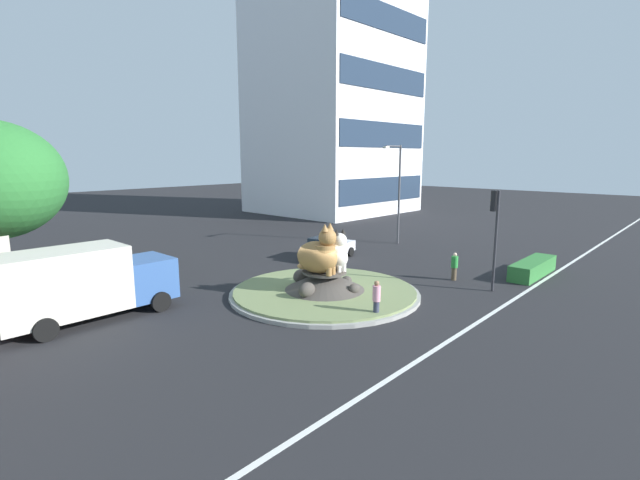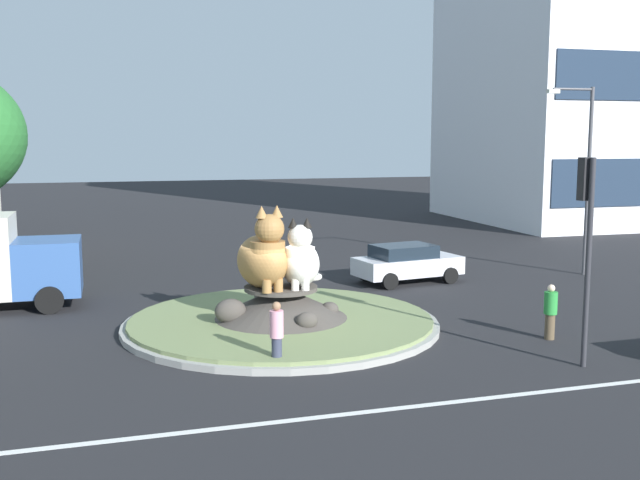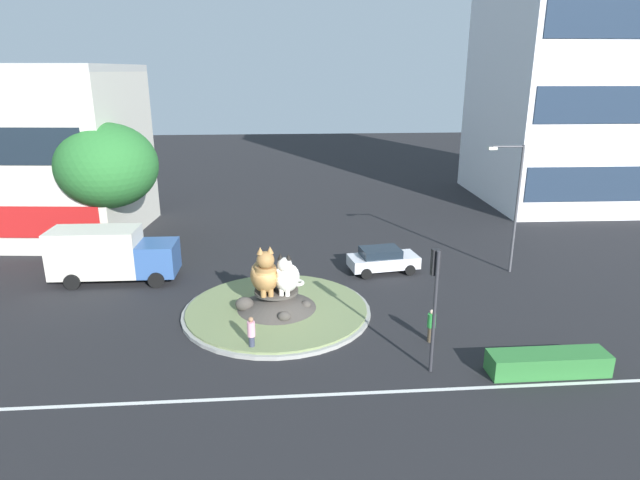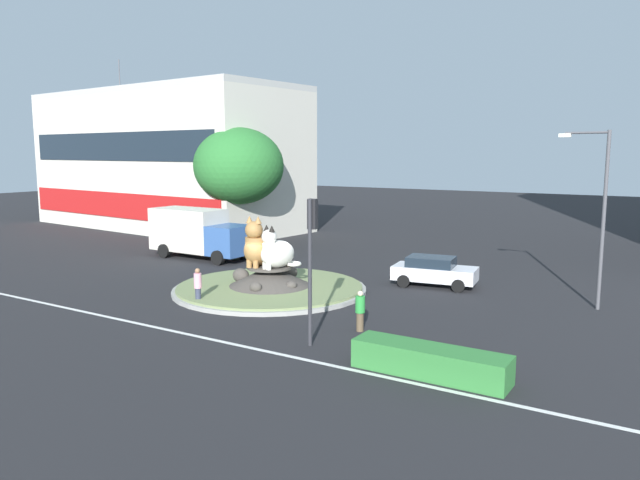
% 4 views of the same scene
% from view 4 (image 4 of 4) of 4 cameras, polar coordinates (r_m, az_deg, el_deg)
% --- Properties ---
extents(ground_plane, '(160.00, 160.00, 0.00)m').
position_cam_4_polar(ground_plane, '(29.91, -4.75, -4.82)').
color(ground_plane, black).
extents(lane_centreline, '(112.00, 0.20, 0.01)m').
position_cam_4_polar(lane_centreline, '(24.60, -15.15, -7.99)').
color(lane_centreline, silver).
rests_on(lane_centreline, ground).
extents(roundabout_island, '(9.49, 9.49, 1.25)m').
position_cam_4_polar(roundabout_island, '(29.84, -4.76, -4.07)').
color(roundabout_island, gray).
rests_on(roundabout_island, ground).
extents(cat_statue_tabby, '(1.71, 2.58, 2.49)m').
position_cam_4_polar(cat_statue_tabby, '(29.72, -5.79, -0.68)').
color(cat_statue_tabby, '#9E703D').
rests_on(cat_statue_tabby, roundabout_island).
extents(cat_statue_white, '(1.73, 2.12, 2.12)m').
position_cam_4_polar(cat_statue_white, '(29.03, -4.17, -1.15)').
color(cat_statue_white, silver).
rests_on(cat_statue_white, roundabout_island).
extents(traffic_light_mast, '(0.35, 0.46, 5.19)m').
position_cam_4_polar(traffic_light_mast, '(20.95, -0.83, -0.42)').
color(traffic_light_mast, '#2D2D33').
rests_on(traffic_light_mast, ground).
extents(shophouse_block, '(27.24, 13.09, 15.30)m').
position_cam_4_polar(shophouse_block, '(56.76, -14.32, 7.36)').
color(shophouse_block, beige).
rests_on(shophouse_block, ground).
extents(clipped_hedge_strip, '(4.86, 1.20, 0.90)m').
position_cam_4_polar(clipped_hedge_strip, '(19.10, 10.35, -11.22)').
color(clipped_hedge_strip, '#2D7033').
rests_on(clipped_hedge_strip, ground).
extents(broadleaf_tree_behind_island, '(6.57, 6.57, 8.56)m').
position_cam_4_polar(broadleaf_tree_behind_island, '(44.66, -7.68, 6.94)').
color(broadleaf_tree_behind_island, brown).
rests_on(broadleaf_tree_behind_island, ground).
extents(streetlight_arm, '(2.10, 0.32, 7.70)m').
position_cam_4_polar(streetlight_arm, '(28.39, 24.87, 2.79)').
color(streetlight_arm, '#4C4C51').
rests_on(streetlight_arm, ground).
extents(pedestrian_pink_shirt, '(0.34, 0.34, 1.67)m').
position_cam_4_polar(pedestrian_pink_shirt, '(27.49, -11.47, -4.25)').
color(pedestrian_pink_shirt, '#33384C').
rests_on(pedestrian_pink_shirt, ground).
extents(pedestrian_green_shirt, '(0.37, 0.37, 1.58)m').
position_cam_4_polar(pedestrian_green_shirt, '(23.16, 3.81, -6.64)').
color(pedestrian_green_shirt, brown).
rests_on(pedestrian_green_shirt, ground).
extents(sedan_on_far_lane, '(4.38, 2.55, 1.51)m').
position_cam_4_polar(sedan_on_far_lane, '(31.28, 10.71, -2.87)').
color(sedan_on_far_lane, silver).
rests_on(sedan_on_far_lane, ground).
extents(delivery_box_truck, '(7.07, 2.78, 3.15)m').
position_cam_4_polar(delivery_box_truck, '(39.51, -11.49, 0.73)').
color(delivery_box_truck, '#335693').
rests_on(delivery_box_truck, ground).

